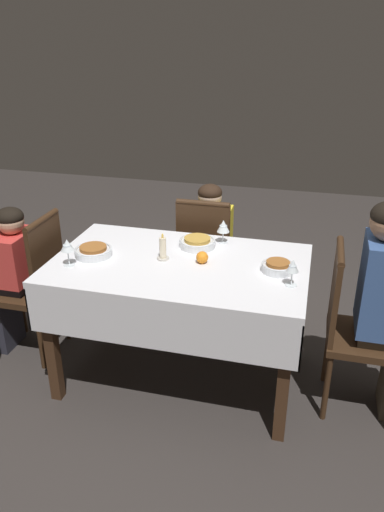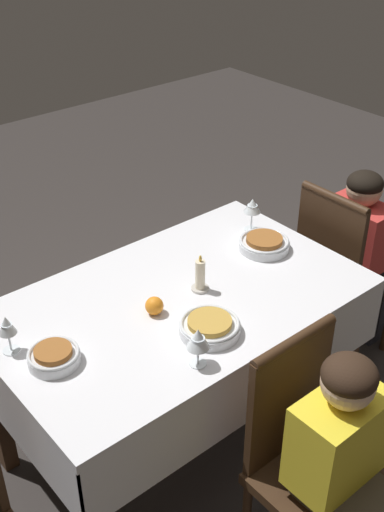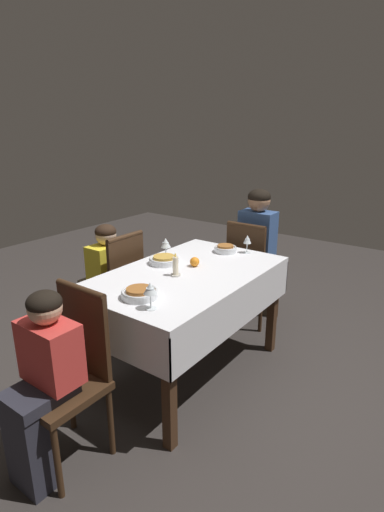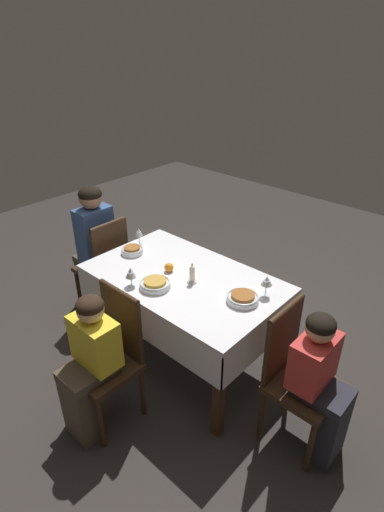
{
  "view_description": "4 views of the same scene",
  "coord_description": "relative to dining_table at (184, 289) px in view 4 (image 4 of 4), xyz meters",
  "views": [
    {
      "loc": [
        0.68,
        -2.36,
        1.93
      ],
      "look_at": [
        0.08,
        -0.02,
        0.82
      ],
      "focal_mm": 35.0,
      "sensor_mm": 36.0,
      "label": 1
    },
    {
      "loc": [
        1.2,
        1.51,
        2.17
      ],
      "look_at": [
        -0.05,
        0.02,
        0.93
      ],
      "focal_mm": 45.0,
      "sensor_mm": 36.0,
      "label": 2
    },
    {
      "loc": [
        -1.99,
        -1.5,
        1.69
      ],
      "look_at": [
        -0.05,
        -0.08,
        0.91
      ],
      "focal_mm": 28.0,
      "sensor_mm": 36.0,
      "label": 3
    },
    {
      "loc": [
        -1.66,
        1.73,
        2.26
      ],
      "look_at": [
        -0.0,
        -0.08,
        0.9
      ],
      "focal_mm": 28.0,
      "sensor_mm": 36.0,
      "label": 4
    }
  ],
  "objects": [
    {
      "name": "bowl_north",
      "position": [
        0.05,
        0.23,
        0.13
      ],
      "size": [
        0.21,
        0.21,
        0.06
      ],
      "color": "silver",
      "rests_on": "dining_table"
    },
    {
      "name": "bowl_west",
      "position": [
        -0.49,
        -0.04,
        0.13
      ],
      "size": [
        0.21,
        0.21,
        0.06
      ],
      "color": "silver",
      "rests_on": "dining_table"
    },
    {
      "name": "orange_fruit",
      "position": [
        0.12,
        0.02,
        0.14
      ],
      "size": [
        0.07,
        0.07,
        0.07
      ],
      "primitive_type": "sphere",
      "color": "orange",
      "rests_on": "dining_table"
    },
    {
      "name": "chair_east",
      "position": [
        0.94,
        0.01,
        -0.15
      ],
      "size": [
        0.39,
        0.38,
        0.94
      ],
      "rotation": [
        0.0,
        0.0,
        1.57
      ],
      "color": "#382314",
      "rests_on": "ground_plane"
    },
    {
      "name": "chair_west",
      "position": [
        -0.94,
        0.03,
        -0.15
      ],
      "size": [
        0.39,
        0.38,
        0.94
      ],
      "rotation": [
        0.0,
        0.0,
        -1.57
      ],
      "color": "#382314",
      "rests_on": "ground_plane"
    },
    {
      "name": "ground_plane",
      "position": [
        0.0,
        0.0,
        -0.66
      ],
      "size": [
        8.0,
        8.0,
        0.0
      ],
      "primitive_type": "plane",
      "color": "#332D2B"
    },
    {
      "name": "person_adult_denim",
      "position": [
        1.09,
        0.01,
        0.01
      ],
      "size": [
        0.34,
        0.3,
        1.19
      ],
      "rotation": [
        0.0,
        0.0,
        1.57
      ],
      "color": "#4C4233",
      "rests_on": "ground_plane"
    },
    {
      "name": "wine_glass_north",
      "position": [
        0.18,
        0.32,
        0.2
      ],
      "size": [
        0.08,
        0.08,
        0.14
      ],
      "color": "white",
      "rests_on": "dining_table"
    },
    {
      "name": "dining_table",
      "position": [
        0.0,
        0.0,
        0.0
      ],
      "size": [
        1.39,
        0.85,
        0.77
      ],
      "color": "silver",
      "rests_on": "ground_plane"
    },
    {
      "name": "person_child_red",
      "position": [
        -1.11,
        0.03,
        -0.13
      ],
      "size": [
        0.33,
        0.3,
        0.98
      ],
      "rotation": [
        0.0,
        0.0,
        -1.57
      ],
      "color": "#282833",
      "rests_on": "ground_plane"
    },
    {
      "name": "candle_centerpiece",
      "position": [
        -0.1,
        0.01,
        0.16
      ],
      "size": [
        0.07,
        0.07,
        0.15
      ],
      "color": "beige",
      "rests_on": "dining_table"
    },
    {
      "name": "bowl_east",
      "position": [
        0.53,
        0.02,
        0.13
      ],
      "size": [
        0.17,
        0.17,
        0.06
      ],
      "color": "silver",
      "rests_on": "dining_table"
    },
    {
      "name": "wine_glass_east",
      "position": [
        0.61,
        -0.12,
        0.21
      ],
      "size": [
        0.06,
        0.06,
        0.14
      ],
      "color": "white",
      "rests_on": "dining_table"
    },
    {
      "name": "person_child_yellow",
      "position": [
        0.0,
        0.83,
        -0.12
      ],
      "size": [
        0.3,
        0.33,
        0.98
      ],
      "rotation": [
        0.0,
        0.0,
        3.14
      ],
      "color": "#4C4233",
      "rests_on": "ground_plane"
    },
    {
      "name": "chair_north",
      "position": [
        0.0,
        0.67,
        -0.15
      ],
      "size": [
        0.38,
        0.39,
        0.94
      ],
      "rotation": [
        0.0,
        0.0,
        3.14
      ],
      "color": "#382314",
      "rests_on": "ground_plane"
    },
    {
      "name": "wine_glass_west",
      "position": [
        -0.56,
        -0.19,
        0.22
      ],
      "size": [
        0.07,
        0.07,
        0.15
      ],
      "color": "white",
      "rests_on": "dining_table"
    }
  ]
}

